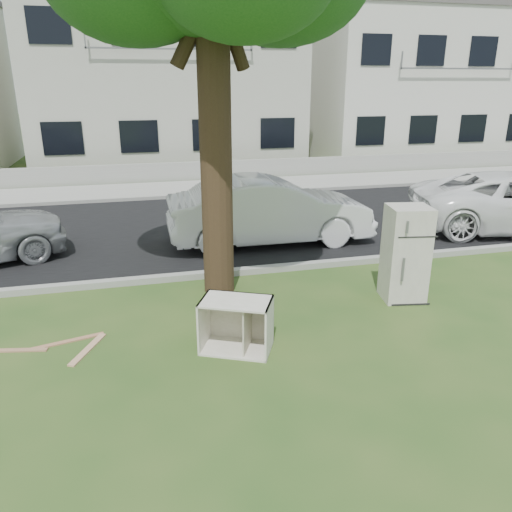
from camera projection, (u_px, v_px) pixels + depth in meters
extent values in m
plane|color=#284B1A|center=(267.00, 333.00, 7.49)|extent=(120.00, 120.00, 0.00)
cube|color=black|center=(206.00, 226.00, 12.98)|extent=(120.00, 7.00, 0.01)
cube|color=gray|center=(234.00, 275.00, 9.73)|extent=(120.00, 0.18, 0.12)
cube|color=gray|center=(190.00, 198.00, 16.23)|extent=(120.00, 0.18, 0.12)
cube|color=gray|center=(185.00, 189.00, 17.56)|extent=(120.00, 2.80, 0.01)
cube|color=gray|center=(179.00, 172.00, 18.91)|extent=(120.00, 0.15, 0.70)
cylinder|color=black|center=(216.00, 144.00, 8.19)|extent=(0.54, 0.54, 5.20)
cube|color=#B7B7A7|center=(164.00, 81.00, 22.32)|extent=(11.00, 8.00, 7.20)
cube|color=silver|center=(405.00, 88.00, 25.19)|extent=(10.00, 8.00, 6.60)
cube|color=#595451|center=(412.00, 13.00, 24.06)|extent=(10.20, 8.16, 0.24)
cube|color=silver|center=(405.00, 254.00, 8.41)|extent=(0.77, 0.73, 1.63)
cube|color=white|center=(236.00, 325.00, 6.91)|extent=(1.12, 0.95, 0.75)
cube|color=#A87151|center=(68.00, 341.00, 7.21)|extent=(1.01, 0.33, 0.02)
cube|color=#A27455|center=(16.00, 350.00, 6.97)|extent=(0.87, 0.26, 0.02)
cube|color=tan|center=(88.00, 349.00, 6.99)|extent=(0.47, 0.85, 0.02)
imported|color=silver|center=(270.00, 211.00, 11.45)|extent=(4.67, 1.69, 1.53)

